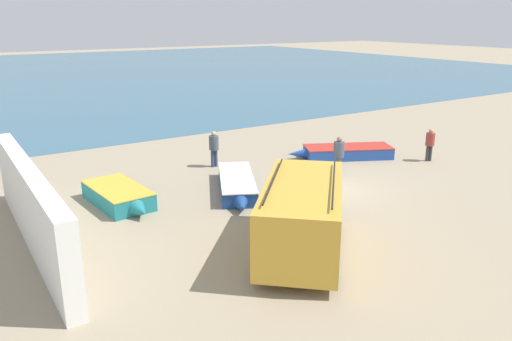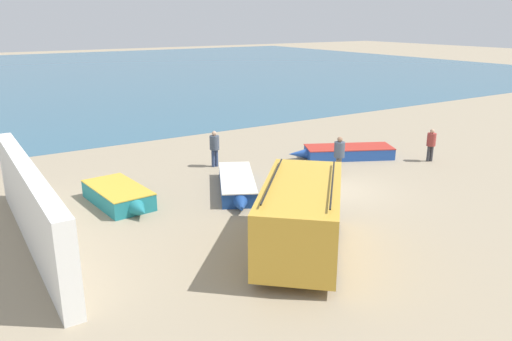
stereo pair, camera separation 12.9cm
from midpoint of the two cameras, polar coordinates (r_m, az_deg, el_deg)
The scene contains 10 objects.
ground_plane at distance 20.50m, azimuth 8.80°, elevation -2.21°, with size 200.00×200.00×0.00m, color gray.
sea_water at distance 68.02m, azimuth -21.75°, elevation 10.22°, with size 120.00×80.00×0.01m, color #33607A.
harbor_wall at distance 16.47m, azimuth -24.14°, elevation -3.71°, with size 0.50×10.01×2.55m, color silver.
parked_van at distance 14.68m, azimuth 5.45°, elevation -5.08°, with size 5.09×5.30×2.27m.
fishing_rowboat_0 at distance 25.28m, azimuth 10.37°, elevation 2.08°, with size 5.12×3.29×0.57m.
fishing_rowboat_1 at distance 19.98m, azimuth -1.98°, elevation -1.64°, with size 3.15×4.98×0.59m.
fishing_rowboat_2 at distance 19.28m, azimuth -15.16°, elevation -2.83°, with size 1.91×3.98×0.67m.
fisherman_0 at distance 22.08m, azimuth 9.67°, elevation 2.02°, with size 0.47×0.47×1.77m.
fisherman_1 at distance 25.54m, azimuth 19.52°, elevation 3.08°, with size 0.42×0.42×1.60m.
fisherman_2 at distance 23.26m, azimuth -4.61°, elevation 2.87°, with size 0.45×0.45×1.70m.
Camera 2 is at (-12.87, -14.48, 6.69)m, focal length 35.00 mm.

